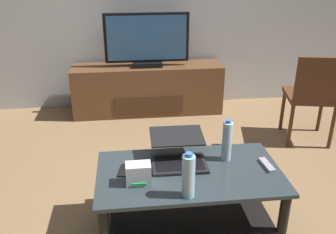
# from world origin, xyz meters

# --- Properties ---
(ground_plane) EXTENTS (7.68, 7.68, 0.00)m
(ground_plane) POSITION_xyz_m (0.00, 0.00, 0.00)
(ground_plane) COLOR olive
(coffee_table) EXTENTS (1.13, 0.62, 0.46)m
(coffee_table) POSITION_xyz_m (0.12, -0.12, 0.32)
(coffee_table) COLOR #2D383D
(coffee_table) RESTS_ON ground
(media_cabinet) EXTENTS (1.68, 0.42, 0.55)m
(media_cabinet) POSITION_xyz_m (0.00, 1.95, 0.28)
(media_cabinet) COLOR brown
(media_cabinet) RESTS_ON ground
(television) EXTENTS (0.92, 0.20, 0.58)m
(television) POSITION_xyz_m (0.00, 1.93, 0.83)
(television) COLOR black
(television) RESTS_ON media_cabinet
(dining_chair) EXTENTS (0.52, 0.52, 0.88)m
(dining_chair) POSITION_xyz_m (1.48, 1.00, 0.50)
(dining_chair) COLOR #59331E
(dining_chair) RESTS_ON ground
(laptop) EXTENTS (0.35, 0.38, 0.16)m
(laptop) POSITION_xyz_m (0.07, 0.02, 0.52)
(laptop) COLOR black
(laptop) RESTS_ON coffee_table
(router_box) EXTENTS (0.14, 0.10, 0.13)m
(router_box) POSITION_xyz_m (-0.19, -0.20, 0.52)
(router_box) COLOR silver
(router_box) RESTS_ON coffee_table
(water_bottle_near) EXTENTS (0.07, 0.07, 0.27)m
(water_bottle_near) POSITION_xyz_m (0.07, -0.36, 0.59)
(water_bottle_near) COLOR #99C6E5
(water_bottle_near) RESTS_ON coffee_table
(water_bottle_far) EXTENTS (0.06, 0.06, 0.28)m
(water_bottle_far) POSITION_xyz_m (0.38, 0.00, 0.59)
(water_bottle_far) COLOR silver
(water_bottle_far) RESTS_ON coffee_table
(cell_phone) EXTENTS (0.10, 0.15, 0.01)m
(cell_phone) POSITION_xyz_m (-0.27, -0.07, 0.46)
(cell_phone) COLOR black
(cell_phone) RESTS_ON coffee_table
(tv_remote) EXTENTS (0.06, 0.16, 0.02)m
(tv_remote) POSITION_xyz_m (0.62, -0.12, 0.47)
(tv_remote) COLOR #99999E
(tv_remote) RESTS_ON coffee_table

